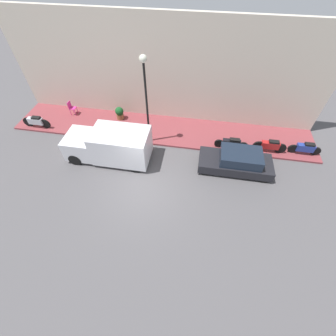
# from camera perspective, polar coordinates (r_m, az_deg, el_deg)

# --- Properties ---
(ground_plane) EXTENTS (60.00, 60.00, 0.00)m
(ground_plane) POSITION_cam_1_polar(r_m,az_deg,el_deg) (12.08, -6.11, -5.57)
(ground_plane) COLOR #514F51
(sidewalk) EXTENTS (3.03, 19.79, 0.12)m
(sidewalk) POSITION_cam_1_polar(r_m,az_deg,el_deg) (15.40, -1.74, 9.71)
(sidewalk) COLOR brown
(sidewalk) RESTS_ON ground_plane
(building_facade) EXTENTS (0.30, 19.79, 6.51)m
(building_facade) POSITION_cam_1_polar(r_m,az_deg,el_deg) (15.07, -0.78, 23.20)
(building_facade) COLOR beige
(building_facade) RESTS_ON ground_plane
(parked_car) EXTENTS (1.64, 4.03, 1.32)m
(parked_car) POSITION_cam_1_polar(r_m,az_deg,el_deg) (13.05, 17.04, 1.63)
(parked_car) COLOR black
(parked_car) RESTS_ON ground_plane
(delivery_van) EXTENTS (1.94, 4.82, 2.00)m
(delivery_van) POSITION_cam_1_polar(r_m,az_deg,el_deg) (13.27, -14.67, 5.68)
(delivery_van) COLOR silver
(delivery_van) RESTS_ON ground_plane
(motorcycle_red) EXTENTS (0.30, 1.95, 0.84)m
(motorcycle_red) POSITION_cam_1_polar(r_m,az_deg,el_deg) (14.75, 24.51, 5.18)
(motorcycle_red) COLOR #B21E1E
(motorcycle_red) RESTS_ON sidewalk
(scooter_silver) EXTENTS (0.30, 1.91, 0.83)m
(scooter_silver) POSITION_cam_1_polar(r_m,az_deg,el_deg) (17.60, -30.49, 10.15)
(scooter_silver) COLOR #B7B7BF
(scooter_silver) RESTS_ON sidewalk
(motorcycle_black) EXTENTS (0.30, 2.01, 0.75)m
(motorcycle_black) POSITION_cam_1_polar(r_m,az_deg,el_deg) (14.21, 15.85, 6.10)
(motorcycle_black) COLOR black
(motorcycle_black) RESTS_ON sidewalk
(motorcycle_blue) EXTENTS (0.30, 1.87, 0.81)m
(motorcycle_blue) POSITION_cam_1_polar(r_m,az_deg,el_deg) (15.61, 31.51, 4.32)
(motorcycle_blue) COLOR navy
(motorcycle_blue) RESTS_ON sidewalk
(streetlamp) EXTENTS (0.39, 0.39, 5.30)m
(streetlamp) POSITION_cam_1_polar(r_m,az_deg,el_deg) (12.39, -5.77, 19.80)
(streetlamp) COLOR black
(streetlamp) RESTS_ON sidewalk
(potted_plant) EXTENTS (0.57, 0.57, 0.90)m
(potted_plant) POSITION_cam_1_polar(r_m,az_deg,el_deg) (16.34, -12.20, 13.53)
(potted_plant) COLOR brown
(potted_plant) RESTS_ON sidewalk
(cafe_chair) EXTENTS (0.40, 0.40, 0.97)m
(cafe_chair) POSITION_cam_1_polar(r_m,az_deg,el_deg) (17.77, -23.31, 14.00)
(cafe_chair) COLOR #D8338C
(cafe_chair) RESTS_ON sidewalk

